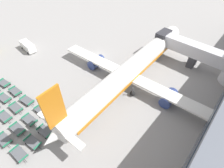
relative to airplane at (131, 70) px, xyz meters
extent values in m
plane|color=gray|center=(-12.61, 2.32, -3.15)|extent=(500.00, 500.00, 0.00)
cube|color=silver|center=(8.43, 14.60, 1.33)|extent=(18.03, 3.65, 2.94)
cube|color=#2D2D33|center=(-0.53, 14.93, 1.33)|extent=(2.57, 4.56, 3.53)
cube|color=#38383D|center=(8.43, 14.60, -1.64)|extent=(1.70, 2.74, 3.01)
cylinder|color=white|center=(-0.02, 0.58, 0.19)|extent=(5.63, 41.14, 4.18)
sphere|color=white|center=(-0.75, 21.08, 0.19)|extent=(3.97, 3.97, 3.97)
cone|color=white|center=(0.71, -19.91, 0.19)|extent=(4.14, 5.15, 3.97)
cube|color=orange|center=(0.68, -19.13, 5.58)|extent=(0.39, 3.14, 6.60)
cube|color=white|center=(0.69, -19.34, 0.81)|extent=(10.09, 1.50, 0.24)
cube|color=white|center=(0.04, -1.06, -0.75)|extent=(36.01, 4.13, 0.44)
cylinder|color=navy|center=(9.65, -0.31, -1.92)|extent=(2.50, 4.19, 2.35)
cylinder|color=navy|center=(-9.60, -1.00, -1.92)|extent=(2.50, 4.19, 2.35)
cube|color=orange|center=(-0.02, 0.58, -0.54)|extent=(5.57, 37.04, 0.75)
cylinder|color=#56565B|center=(-0.47, 13.29, -1.73)|extent=(0.24, 0.24, 1.76)
sphere|color=black|center=(-0.47, 13.29, -2.61)|extent=(1.07, 1.07, 1.07)
cylinder|color=#56565B|center=(3.11, -3.41, -1.73)|extent=(0.24, 0.24, 1.76)
sphere|color=black|center=(3.11, -3.41, -2.61)|extent=(1.07, 1.07, 1.07)
cylinder|color=#56565B|center=(-2.86, -3.62, -1.73)|extent=(0.24, 0.24, 1.76)
sphere|color=black|center=(-2.86, -3.62, -2.61)|extent=(1.07, 1.07, 1.07)
cube|color=white|center=(-29.45, -8.01, -1.86)|extent=(5.75, 2.55, 2.04)
cube|color=#1E232D|center=(-26.71, -8.23, -1.50)|extent=(0.23, 1.78, 0.71)
sphere|color=black|center=(-27.72, -9.15, -2.85)|extent=(0.60, 0.60, 0.60)
sphere|color=black|center=(-27.55, -7.17, -2.85)|extent=(0.60, 0.60, 0.60)
sphere|color=black|center=(-31.34, -8.85, -2.85)|extent=(0.60, 0.60, 0.60)
sphere|color=black|center=(-31.18, -6.87, -2.85)|extent=(0.60, 0.60, 0.60)
cube|color=#515459|center=(-6.98, -25.72, -2.60)|extent=(2.82, 1.68, 0.10)
cube|color=#237F56|center=(-5.64, -25.66, -2.39)|extent=(0.15, 1.56, 0.32)
cube|color=#333338|center=(-5.25, -25.64, -2.72)|extent=(0.70, 0.09, 0.06)
sphere|color=black|center=(-5.99, -26.34, -2.97)|extent=(0.36, 0.36, 0.36)
sphere|color=black|center=(-6.05, -25.02, -2.97)|extent=(0.36, 0.36, 0.36)
sphere|color=black|center=(-7.97, -25.11, -2.97)|extent=(0.36, 0.36, 0.36)
cube|color=#515459|center=(-2.78, -25.31, -2.60)|extent=(2.83, 1.68, 0.10)
cube|color=#237F56|center=(-1.44, -25.25, -2.39)|extent=(0.15, 1.56, 0.32)
cube|color=#237F56|center=(-4.12, -25.37, -2.39)|extent=(0.15, 1.56, 0.32)
cube|color=#333338|center=(-1.05, -25.23, -2.72)|extent=(0.70, 0.09, 0.06)
sphere|color=black|center=(-1.79, -25.92, -2.97)|extent=(0.36, 0.36, 0.36)
sphere|color=black|center=(-1.85, -24.60, -2.97)|extent=(0.36, 0.36, 0.36)
sphere|color=black|center=(-3.71, -26.01, -2.97)|extent=(0.36, 0.36, 0.36)
sphere|color=black|center=(-3.78, -24.69, -2.97)|extent=(0.36, 0.36, 0.36)
cube|color=#515459|center=(-11.40, -23.45, -2.60)|extent=(2.85, 1.73, 0.10)
cube|color=#237F56|center=(-10.07, -23.36, -2.39)|extent=(0.18, 1.56, 0.32)
cube|color=#237F56|center=(-12.74, -23.54, -2.39)|extent=(0.18, 1.56, 0.32)
cube|color=#333338|center=(-9.68, -23.34, -2.72)|extent=(0.70, 0.11, 0.06)
sphere|color=black|center=(-10.40, -24.05, -2.97)|extent=(0.36, 0.36, 0.36)
sphere|color=black|center=(-10.49, -22.73, -2.97)|extent=(0.36, 0.36, 0.36)
sphere|color=black|center=(-12.41, -22.86, -2.97)|extent=(0.36, 0.36, 0.36)
cube|color=#515459|center=(-7.12, -23.23, -2.60)|extent=(2.84, 1.70, 0.10)
cube|color=#237F56|center=(-5.79, -23.16, -2.39)|extent=(0.17, 1.56, 0.32)
cube|color=#237F56|center=(-8.46, -23.30, -2.39)|extent=(0.17, 1.56, 0.32)
cube|color=#333338|center=(-5.40, -23.13, -2.72)|extent=(0.70, 0.10, 0.06)
sphere|color=black|center=(-6.12, -23.84, -2.97)|extent=(0.36, 0.36, 0.36)
sphere|color=black|center=(-6.19, -22.52, -2.97)|extent=(0.36, 0.36, 0.36)
sphere|color=black|center=(-8.05, -23.94, -2.97)|extent=(0.36, 0.36, 0.36)
sphere|color=black|center=(-8.12, -22.62, -2.97)|extent=(0.36, 0.36, 0.36)
cube|color=#515459|center=(-2.94, -22.88, -2.60)|extent=(2.91, 1.85, 0.10)
cube|color=#237F56|center=(-1.61, -22.73, -2.39)|extent=(0.25, 1.55, 0.32)
cube|color=#237F56|center=(-4.27, -23.03, -2.39)|extent=(0.25, 1.55, 0.32)
cube|color=#333338|center=(-1.22, -22.68, -2.72)|extent=(0.70, 0.14, 0.06)
sphere|color=black|center=(-1.90, -23.42, -2.97)|extent=(0.36, 0.36, 0.36)
sphere|color=black|center=(-2.05, -22.11, -2.97)|extent=(0.36, 0.36, 0.36)
sphere|color=black|center=(-3.82, -23.64, -2.97)|extent=(0.36, 0.36, 0.36)
sphere|color=black|center=(-3.97, -22.33, -2.97)|extent=(0.36, 0.36, 0.36)
sphere|color=black|center=(-19.41, -20.89, -2.97)|extent=(0.36, 0.36, 0.36)
cube|color=#515459|center=(-16.05, -21.32, -2.60)|extent=(2.92, 1.87, 0.10)
cube|color=#237F56|center=(-14.72, -21.16, -2.39)|extent=(0.26, 1.55, 0.32)
cube|color=#237F56|center=(-17.37, -21.48, -2.39)|extent=(0.26, 1.55, 0.32)
cube|color=#333338|center=(-14.33, -21.11, -2.72)|extent=(0.70, 0.14, 0.06)
sphere|color=black|center=(-15.01, -21.86, -2.97)|extent=(0.36, 0.36, 0.36)
sphere|color=black|center=(-15.17, -20.55, -2.97)|extent=(0.36, 0.36, 0.36)
sphere|color=black|center=(-17.08, -20.78, -2.97)|extent=(0.36, 0.36, 0.36)
cube|color=#515459|center=(-11.82, -21.06, -2.60)|extent=(2.80, 1.64, 0.10)
cube|color=#237F56|center=(-10.48, -21.02, -2.39)|extent=(0.13, 1.56, 0.32)
cube|color=#237F56|center=(-13.16, -21.10, -2.39)|extent=(0.13, 1.56, 0.32)
cube|color=#333338|center=(-10.09, -21.00, -2.72)|extent=(0.70, 0.08, 0.06)
sphere|color=black|center=(-10.83, -21.69, -2.97)|extent=(0.36, 0.36, 0.36)
sphere|color=black|center=(-10.87, -20.37, -2.97)|extent=(0.36, 0.36, 0.36)
sphere|color=black|center=(-12.76, -21.75, -2.97)|extent=(0.36, 0.36, 0.36)
sphere|color=black|center=(-12.80, -20.43, -2.97)|extent=(0.36, 0.36, 0.36)
cube|color=#515459|center=(-7.26, -20.82, -2.60)|extent=(2.86, 1.74, 0.10)
cube|color=#237F56|center=(-5.93, -20.73, -2.39)|extent=(0.19, 1.56, 0.32)
cube|color=#237F56|center=(-8.60, -20.92, -2.39)|extent=(0.19, 1.56, 0.32)
cube|color=#333338|center=(-5.54, -20.71, -2.72)|extent=(0.70, 0.11, 0.06)
sphere|color=black|center=(-6.26, -21.42, -2.97)|extent=(0.36, 0.36, 0.36)
sphere|color=black|center=(-6.35, -20.10, -2.97)|extent=(0.36, 0.36, 0.36)
sphere|color=black|center=(-8.18, -21.55, -2.97)|extent=(0.36, 0.36, 0.36)
sphere|color=black|center=(-8.27, -20.23, -2.97)|extent=(0.36, 0.36, 0.36)
cube|color=#515459|center=(-3.15, -20.41, -2.60)|extent=(2.89, 1.80, 0.10)
cube|color=#237F56|center=(-1.81, -20.28, -2.39)|extent=(0.22, 1.55, 0.32)
cube|color=#237F56|center=(-4.48, -20.53, -2.39)|extent=(0.22, 1.55, 0.32)
cube|color=#333338|center=(-1.43, -20.25, -2.72)|extent=(0.70, 0.12, 0.06)
sphere|color=black|center=(-2.13, -20.98, -2.97)|extent=(0.36, 0.36, 0.36)
sphere|color=black|center=(-2.25, -19.66, -2.97)|extent=(0.36, 0.36, 0.36)
sphere|color=black|center=(-4.05, -21.15, -2.97)|extent=(0.36, 0.36, 0.36)
sphere|color=black|center=(-4.17, -19.84, -2.97)|extent=(0.36, 0.36, 0.36)
cube|color=#515459|center=(-20.51, -19.24, -2.60)|extent=(2.91, 1.85, 0.10)
cube|color=#237F56|center=(-19.18, -19.09, -2.39)|extent=(0.25, 1.55, 0.32)
cube|color=#237F56|center=(-21.84, -19.39, -2.39)|extent=(0.25, 1.55, 0.32)
cube|color=#333338|center=(-18.79, -19.05, -2.72)|extent=(0.70, 0.14, 0.06)
sphere|color=black|center=(-19.47, -19.79, -2.97)|extent=(0.36, 0.36, 0.36)
sphere|color=black|center=(-19.62, -18.48, -2.97)|extent=(0.36, 0.36, 0.36)
sphere|color=black|center=(-21.39, -20.01, -2.97)|extent=(0.36, 0.36, 0.36)
sphere|color=black|center=(-21.54, -18.70, -2.97)|extent=(0.36, 0.36, 0.36)
cube|color=#515459|center=(-16.16, -18.89, -2.60)|extent=(2.80, 1.63, 0.10)
cube|color=#237F56|center=(-14.82, -18.85, -2.39)|extent=(0.12, 1.56, 0.32)
cube|color=#237F56|center=(-17.50, -18.93, -2.39)|extent=(0.12, 1.56, 0.32)
cube|color=#333338|center=(-14.43, -18.84, -2.72)|extent=(0.70, 0.08, 0.06)
sphere|color=black|center=(-15.18, -19.53, -2.97)|extent=(0.36, 0.36, 0.36)
sphere|color=black|center=(-15.21, -18.21, -2.97)|extent=(0.36, 0.36, 0.36)
sphere|color=black|center=(-17.10, -19.58, -2.97)|extent=(0.36, 0.36, 0.36)
sphere|color=black|center=(-17.14, -18.26, -2.97)|extent=(0.36, 0.36, 0.36)
cube|color=#515459|center=(-11.91, -18.68, -2.60)|extent=(2.92, 1.87, 0.10)
cube|color=#237F56|center=(-10.58, -18.52, -2.39)|extent=(0.27, 1.55, 0.32)
cube|color=#237F56|center=(-13.23, -18.84, -2.39)|extent=(0.27, 1.55, 0.32)
cube|color=#333338|center=(-10.19, -18.47, -2.72)|extent=(0.70, 0.14, 0.06)
sphere|color=black|center=(-10.87, -19.22, -2.97)|extent=(0.36, 0.36, 0.36)
sphere|color=black|center=(-11.03, -17.91, -2.97)|extent=(0.36, 0.36, 0.36)
sphere|color=black|center=(-12.78, -19.45, -2.97)|extent=(0.36, 0.36, 0.36)
sphere|color=black|center=(-12.94, -18.14, -2.97)|extent=(0.36, 0.36, 0.36)
cube|color=#515459|center=(-7.52, -18.21, -2.60)|extent=(2.79, 1.61, 0.10)
cube|color=#237F56|center=(-6.18, -18.18, -2.39)|extent=(0.11, 1.56, 0.32)
cube|color=#237F56|center=(-8.86, -18.24, -2.39)|extent=(0.11, 1.56, 0.32)
cube|color=#333338|center=(-5.79, -18.18, -2.72)|extent=(0.70, 0.07, 0.06)
sphere|color=black|center=(-6.54, -18.85, -2.97)|extent=(0.36, 0.36, 0.36)
sphere|color=black|center=(-6.57, -17.53, -2.97)|extent=(0.36, 0.36, 0.36)
sphere|color=black|center=(-8.47, -18.89, -2.97)|extent=(0.36, 0.36, 0.36)
sphere|color=black|center=(-8.50, -17.57, -2.97)|extent=(0.36, 0.36, 0.36)
cube|color=#515459|center=(-3.18, -17.88, -2.60)|extent=(2.92, 1.87, 0.10)
cube|color=#237F56|center=(-1.85, -17.72, -2.39)|extent=(0.26, 1.55, 0.32)
cube|color=#237F56|center=(-4.51, -18.04, -2.39)|extent=(0.26, 1.55, 0.32)
cube|color=#333338|center=(-1.47, -17.68, -2.72)|extent=(0.70, 0.14, 0.06)
sphere|color=black|center=(-2.15, -18.42, -2.97)|extent=(0.36, 0.36, 0.36)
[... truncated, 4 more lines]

